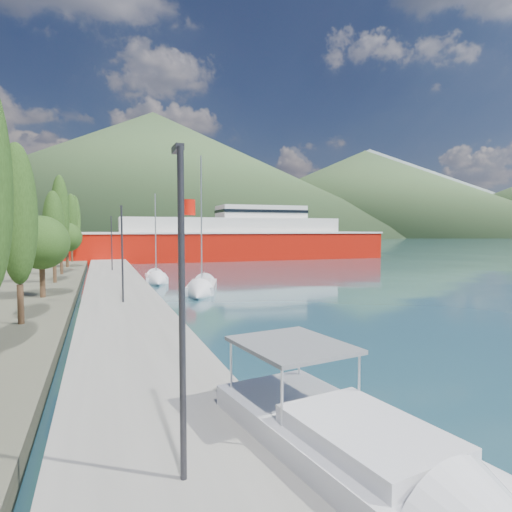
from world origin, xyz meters
name	(u,v)px	position (x,y,z in m)	size (l,w,h in m)	color
ground	(135,247)	(0.00, 120.00, 0.00)	(1400.00, 1400.00, 0.00)	#204451
quay	(116,285)	(-9.00, 26.00, 0.40)	(5.00, 88.00, 0.80)	gray
hills_far	(203,182)	(138.59, 618.73, 77.39)	(1480.00, 900.00, 180.00)	gray
hills_near	(221,182)	(98.04, 372.50, 49.18)	(1010.00, 520.00, 115.00)	#3B5630
tree_row	(58,226)	(-14.04, 31.90, 5.72)	(3.68, 63.22, 10.45)	#47301E
lamp_posts	(122,249)	(-9.00, 14.49, 4.08)	(0.15, 43.36, 6.06)	#2D2D33
motor_cruiser	(398,503)	(-5.54, -8.20, 0.56)	(3.99, 9.45, 3.38)	black
sailboat_near	(200,291)	(-2.56, 20.39, 0.30)	(4.78, 8.99, 12.53)	silver
sailboat_mid	(157,280)	(-4.98, 29.09, 0.28)	(2.64, 6.84, 9.84)	silver
ferry	(232,241)	(12.32, 59.80, 3.39)	(56.32, 13.21, 11.13)	#B41207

